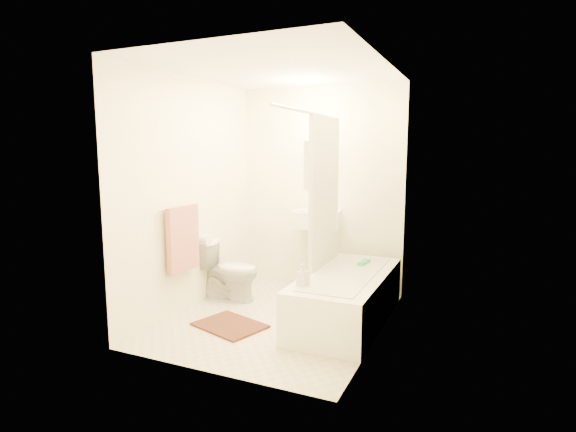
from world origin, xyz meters
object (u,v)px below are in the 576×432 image
at_px(sink, 316,248).
at_px(soap_bottle, 303,275).
at_px(toilet, 229,271).
at_px(bath_mat, 230,325).
at_px(bathtub, 347,297).

bearing_deg(sink, soap_bottle, -84.06).
distance_m(toilet, bath_mat, 0.86).
relative_size(bathtub, bath_mat, 2.68).
height_order(sink, bathtub, sink).
relative_size(bath_mat, soap_bottle, 3.13).
bearing_deg(toilet, bathtub, -102.13).
xyz_separation_m(toilet, bathtub, (1.38, -0.08, -0.09)).
relative_size(toilet, sink, 0.63).
height_order(bath_mat, soap_bottle, soap_bottle).
distance_m(toilet, bathtub, 1.39).
xyz_separation_m(toilet, soap_bottle, (1.14, -0.62, 0.25)).
height_order(toilet, sink, sink).
bearing_deg(toilet, soap_bottle, -127.48).
height_order(bathtub, bath_mat, bathtub).
bearing_deg(soap_bottle, toilet, 151.29).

